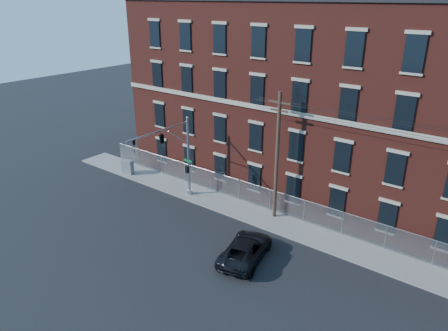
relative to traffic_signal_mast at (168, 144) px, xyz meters
name	(u,v)px	position (x,y,z in m)	size (l,w,h in m)	color
ground	(210,239)	(6.00, -2.18, -5.39)	(140.00, 140.00, 0.00)	black
sidewalk	(401,266)	(18.00, 2.82, -5.33)	(65.00, 3.00, 0.12)	gray
chain_link_fence	(409,244)	(18.00, 4.12, -4.33)	(59.06, 0.06, 1.85)	#A5A8AD
traffic_signal_mast	(168,144)	(0.00, 0.00, 0.00)	(0.90, 6.75, 7.00)	#9EA0A5
utility_pole_near	(277,155)	(8.00, 3.42, -0.05)	(1.80, 0.28, 10.00)	#4C3326
pickup_truck	(246,249)	(9.41, -2.57, -4.66)	(2.42, 5.24, 1.46)	black
utility_cabinet	(128,167)	(-7.88, 2.02, -4.58)	(1.11, 0.55, 1.39)	slate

